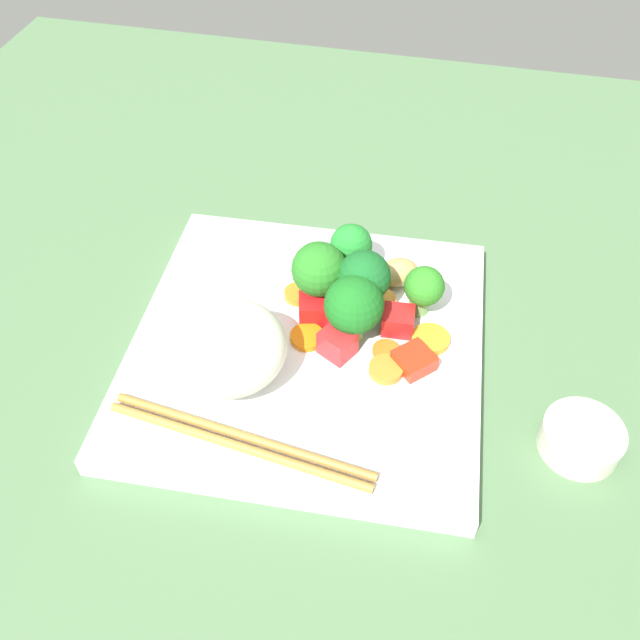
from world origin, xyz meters
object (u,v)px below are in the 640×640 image
Objects in this scene: rice_mound at (231,348)px; sauce_cup at (581,439)px; broccoli_floret_3 at (364,279)px; square_plate at (307,347)px; carrot_slice_0 at (298,294)px; chopstick_pair at (240,441)px.

rice_mound is 1.44× the size of sauce_cup.
square_plate is at bearing 137.22° from broccoli_floret_3.
rice_mound reaches higher than carrot_slice_0.
sauce_cup is (6.53, -24.62, -1.05)cm from chopstick_pair.
chopstick_pair is (-15.07, 6.24, -3.63)cm from broccoli_floret_3.
chopstick_pair is (-10.94, 2.41, 1.28)cm from square_plate.
square_plate is 4.44× the size of broccoli_floret_3.
rice_mound is 0.42× the size of chopstick_pair.
broccoli_floret_3 is 20.80cm from sauce_cup.
rice_mound is at bearing 135.98° from broccoli_floret_3.
broccoli_floret_3 reaches higher than sauce_cup.
carrot_slice_0 is (4.66, 1.95, 1.27)cm from square_plate.
sauce_cup is (-9.07, -24.16, -1.04)cm from carrot_slice_0.
broccoli_floret_3 is (4.14, -3.83, 4.92)cm from square_plate.
chopstick_pair reaches higher than sauce_cup.
broccoli_floret_3 reaches higher than chopstick_pair.
rice_mound is at bearing 134.94° from square_plate.
rice_mound is 12.44cm from broccoli_floret_3.
chopstick_pair is (-6.15, -2.38, -2.79)cm from rice_mound.
carrot_slice_0 is 0.40× the size of sauce_cup.
sauce_cup reaches higher than square_plate.
sauce_cup is (-4.41, -22.21, 0.24)cm from square_plate.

